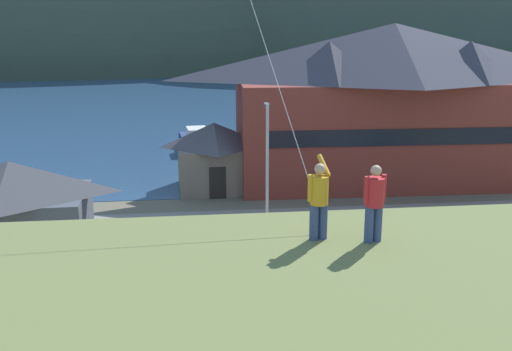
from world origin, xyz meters
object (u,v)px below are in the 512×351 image
(moored_boat_wharfside, at_px, (197,143))
(parked_car_mid_row_far, at_px, (505,242))
(storage_shed_near_lot, at_px, (14,218))
(parked_car_back_row_right, at_px, (263,250))
(parked_car_back_row_left, at_px, (382,300))
(parked_car_mid_row_center, at_px, (512,289))
(harbor_lodge, at_px, (391,99))
(person_companion, at_px, (374,201))
(parked_car_corner_spot, at_px, (399,243))
(parked_car_front_row_end, at_px, (141,246))
(wharf_dock, at_px, (237,147))
(person_kite_flyer, at_px, (319,198))
(parked_car_front_row_red, at_px, (150,320))
(storage_shed_waterside, at_px, (214,155))
(moored_boat_outer_mooring, at_px, (276,144))
(parking_light_pole, at_px, (267,161))

(moored_boat_wharfside, bearing_deg, parked_car_mid_row_far, -61.55)
(storage_shed_near_lot, distance_m, parked_car_back_row_right, 11.58)
(storage_shed_near_lot, relative_size, parked_car_mid_row_far, 1.67)
(parked_car_back_row_left, xyz_separation_m, parked_car_mid_row_center, (5.64, 0.41, 0.00))
(harbor_lodge, distance_m, parked_car_mid_row_far, 16.34)
(moored_boat_wharfside, distance_m, person_companion, 41.94)
(parked_car_mid_row_center, height_order, parked_car_corner_spot, same)
(parked_car_front_row_end, bearing_deg, harbor_lodge, 39.53)
(wharf_dock, distance_m, person_kite_flyer, 41.32)
(parked_car_mid_row_center, distance_m, parked_car_corner_spot, 6.18)
(storage_shed_near_lot, relative_size, parked_car_front_row_red, 1.67)
(harbor_lodge, height_order, wharf_dock, harbor_lodge)
(parked_car_front_row_end, distance_m, parked_car_mid_row_center, 16.77)
(parked_car_front_row_red, bearing_deg, parked_car_back_row_right, 51.53)
(person_kite_flyer, height_order, person_companion, person_kite_flyer)
(storage_shed_waterside, distance_m, parked_car_front_row_end, 13.76)
(moored_boat_outer_mooring, xyz_separation_m, parked_car_mid_row_far, (7.65, -25.75, 0.34))
(storage_shed_near_lot, distance_m, parked_car_front_row_end, 5.92)
(moored_boat_outer_mooring, distance_m, parking_light_pole, 21.34)
(harbor_lodge, height_order, parked_car_front_row_end, harbor_lodge)
(parked_car_corner_spot, height_order, person_kite_flyer, person_kite_flyer)
(parked_car_back_row_right, xyz_separation_m, parked_car_mid_row_center, (9.66, -5.26, 0.00))
(wharf_dock, distance_m, parked_car_front_row_red, 33.05)
(parked_car_back_row_right, bearing_deg, parked_car_mid_row_center, -28.55)
(parked_car_back_row_right, bearing_deg, person_kite_flyer, -92.18)
(parked_car_back_row_left, height_order, parked_car_mid_row_center, same)
(parked_car_front_row_end, relative_size, parking_light_pole, 0.59)
(harbor_lodge, distance_m, person_kite_flyer, 31.82)
(parked_car_mid_row_far, relative_size, person_kite_flyer, 2.31)
(storage_shed_near_lot, distance_m, person_kite_flyer, 19.29)
(parked_car_back_row_right, bearing_deg, parking_light_pole, 80.08)
(harbor_lodge, xyz_separation_m, parked_car_front_row_red, (-16.10, -21.47, -4.91))
(person_companion, bearing_deg, parked_car_mid_row_center, 45.84)
(parked_car_back_row_right, bearing_deg, parked_car_back_row_left, -54.60)
(harbor_lodge, xyz_separation_m, parked_car_corner_spot, (-4.40, -15.05, -4.91))
(parked_car_front_row_end, bearing_deg, parked_car_back_row_left, -35.24)
(wharf_dock, xyz_separation_m, parked_car_mid_row_far, (11.03, -26.61, 0.71))
(harbor_lodge, height_order, person_kite_flyer, harbor_lodge)
(parked_car_back_row_right, relative_size, parking_light_pole, 0.59)
(storage_shed_waterside, xyz_separation_m, moored_boat_outer_mooring, (5.90, 11.13, -1.72))
(wharf_dock, distance_m, person_companion, 41.58)
(harbor_lodge, xyz_separation_m, parked_car_back_row_left, (-7.12, -20.91, -4.91))
(parked_car_front_row_red, height_order, parked_car_mid_row_far, same)
(parked_car_front_row_red, xyz_separation_m, parked_car_front_row_end, (-0.84, 7.49, 0.00))
(parked_car_mid_row_center, bearing_deg, parking_light_pole, 131.66)
(moored_boat_outer_mooring, relative_size, parked_car_front_row_end, 1.58)
(parking_light_pole, bearing_deg, parked_car_mid_row_far, -24.15)
(moored_boat_wharfside, relative_size, parked_car_corner_spot, 1.86)
(harbor_lodge, bearing_deg, parked_car_back_row_left, -108.81)
(moored_boat_outer_mooring, distance_m, person_companion, 40.83)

